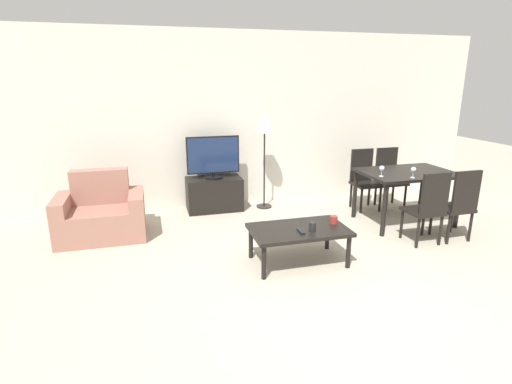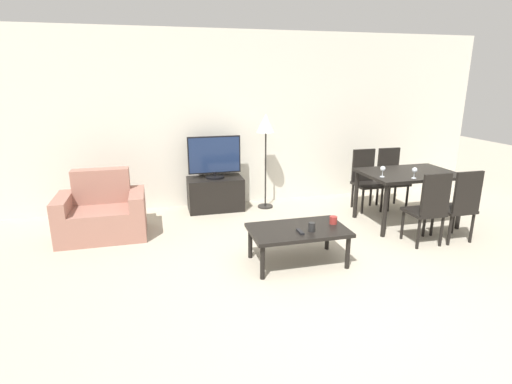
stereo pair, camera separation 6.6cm
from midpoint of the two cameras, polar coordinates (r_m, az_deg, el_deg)
name	(u,v)px [view 1 (the left image)]	position (r m, az deg, el deg)	size (l,w,h in m)	color
ground_plane	(353,305)	(3.88, 13.22, -15.49)	(18.00, 18.00, 0.00)	#B2A893
wall_back	(256,120)	(6.49, -0.33, 10.29)	(7.79, 0.06, 2.70)	silver
armchair	(101,215)	(5.54, -21.54, -3.06)	(1.08, 0.72, 0.85)	#9E6B5B
tv_stand	(214,194)	(6.25, -6.29, -0.28)	(0.84, 0.47, 0.51)	black
tv	(213,157)	(6.11, -6.45, 4.95)	(0.80, 0.28, 0.65)	black
coffee_table	(299,232)	(4.43, 5.70, -5.71)	(1.06, 0.64, 0.41)	black
dining_table	(407,178)	(5.94, 20.45, 1.93)	(1.27, 0.88, 0.75)	black
dining_chair_near	(428,206)	(5.27, 23.03, -1.82)	(0.40, 0.40, 0.93)	black
dining_chair_far	(389,175)	(6.70, 18.17, 2.29)	(0.40, 0.40, 0.93)	black
dining_chair_near_right	(458,203)	(5.55, 26.64, -1.40)	(0.40, 0.40, 0.93)	black
dining_chair_far_left	(364,177)	(6.47, 14.88, 2.08)	(0.40, 0.40, 0.93)	black
floor_lamp	(265,129)	(6.14, 0.91, 8.98)	(0.29, 0.29, 1.48)	black
remote_primary	(301,231)	(4.30, 6.01, -5.62)	(0.04, 0.15, 0.02)	black
cup_white_near	(312,227)	(4.34, 7.64, -4.92)	(0.07, 0.07, 0.10)	black
cup_colored_far	(334,220)	(4.60, 10.63, -3.91)	(0.08, 0.08, 0.09)	maroon
wine_glass_left	(413,170)	(5.54, 21.25, 2.92)	(0.07, 0.07, 0.15)	silver
wine_glass_center	(382,169)	(5.48, 17.21, 3.17)	(0.07, 0.07, 0.15)	silver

